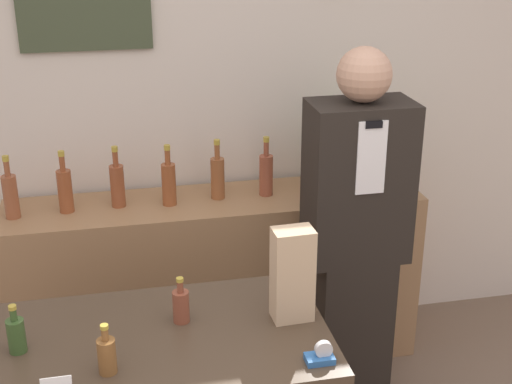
# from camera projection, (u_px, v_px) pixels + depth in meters

# --- Properties ---
(back_wall) EXTENTS (5.20, 0.09, 2.70)m
(back_wall) POSITION_uv_depth(u_px,v_px,m) (190.00, 97.00, 3.57)
(back_wall) COLOR beige
(back_wall) RESTS_ON ground_plane
(back_shelf) EXTENTS (2.05, 0.44, 0.91)m
(back_shelf) POSITION_uv_depth(u_px,v_px,m) (217.00, 280.00, 3.67)
(back_shelf) COLOR #9E754C
(back_shelf) RESTS_ON ground_plane
(shopkeeper) EXTENTS (0.44, 0.27, 1.73)m
(shopkeeper) POSITION_uv_depth(u_px,v_px,m) (355.00, 243.00, 3.14)
(shopkeeper) COLOR black
(shopkeeper) RESTS_ON ground_plane
(potted_plant) EXTENTS (0.32, 0.32, 0.39)m
(potted_plant) POSITION_uv_depth(u_px,v_px,m) (358.00, 150.00, 3.54)
(potted_plant) COLOR #4C3D2D
(potted_plant) RESTS_ON back_shelf
(paper_bag) EXTENTS (0.14, 0.10, 0.34)m
(paper_bag) POSITION_uv_depth(u_px,v_px,m) (293.00, 275.00, 2.41)
(paper_bag) COLOR tan
(paper_bag) RESTS_ON display_counter
(tape_dispenser) EXTENTS (0.09, 0.06, 0.07)m
(tape_dispenser) POSITION_uv_depth(u_px,v_px,m) (321.00, 355.00, 2.23)
(tape_dispenser) COLOR #2D66A8
(tape_dispenser) RESTS_ON display_counter
(counter_bottle_0) EXTENTS (0.06, 0.06, 0.17)m
(counter_bottle_0) POSITION_uv_depth(u_px,v_px,m) (16.00, 334.00, 2.27)
(counter_bottle_0) COLOR #365325
(counter_bottle_0) RESTS_ON display_counter
(counter_bottle_1) EXTENTS (0.06, 0.06, 0.17)m
(counter_bottle_1) POSITION_uv_depth(u_px,v_px,m) (107.00, 355.00, 2.16)
(counter_bottle_1) COLOR brown
(counter_bottle_1) RESTS_ON display_counter
(counter_bottle_2) EXTENTS (0.06, 0.06, 0.17)m
(counter_bottle_2) POSITION_uv_depth(u_px,v_px,m) (181.00, 305.00, 2.43)
(counter_bottle_2) COLOR brown
(counter_bottle_2) RESTS_ON display_counter
(shelf_bottle_0) EXTENTS (0.07, 0.07, 0.30)m
(shelf_bottle_0) POSITION_uv_depth(u_px,v_px,m) (11.00, 195.00, 3.26)
(shelf_bottle_0) COLOR brown
(shelf_bottle_0) RESTS_ON back_shelf
(shelf_bottle_1) EXTENTS (0.07, 0.07, 0.30)m
(shelf_bottle_1) POSITION_uv_depth(u_px,v_px,m) (65.00, 189.00, 3.32)
(shelf_bottle_1) COLOR brown
(shelf_bottle_1) RESTS_ON back_shelf
(shelf_bottle_2) EXTENTS (0.07, 0.07, 0.30)m
(shelf_bottle_2) POSITION_uv_depth(u_px,v_px,m) (117.00, 184.00, 3.38)
(shelf_bottle_2) COLOR brown
(shelf_bottle_2) RESTS_ON back_shelf
(shelf_bottle_3) EXTENTS (0.07, 0.07, 0.30)m
(shelf_bottle_3) POSITION_uv_depth(u_px,v_px,m) (169.00, 182.00, 3.40)
(shelf_bottle_3) COLOR brown
(shelf_bottle_3) RESTS_ON back_shelf
(shelf_bottle_4) EXTENTS (0.07, 0.07, 0.30)m
(shelf_bottle_4) POSITION_uv_depth(u_px,v_px,m) (218.00, 176.00, 3.48)
(shelf_bottle_4) COLOR brown
(shelf_bottle_4) RESTS_ON back_shelf
(shelf_bottle_5) EXTENTS (0.07, 0.07, 0.30)m
(shelf_bottle_5) POSITION_uv_depth(u_px,v_px,m) (266.00, 173.00, 3.52)
(shelf_bottle_5) COLOR brown
(shelf_bottle_5) RESTS_ON back_shelf
(shelf_bottle_6) EXTENTS (0.07, 0.07, 0.30)m
(shelf_bottle_6) POSITION_uv_depth(u_px,v_px,m) (313.00, 170.00, 3.57)
(shelf_bottle_6) COLOR brown
(shelf_bottle_6) RESTS_ON back_shelf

